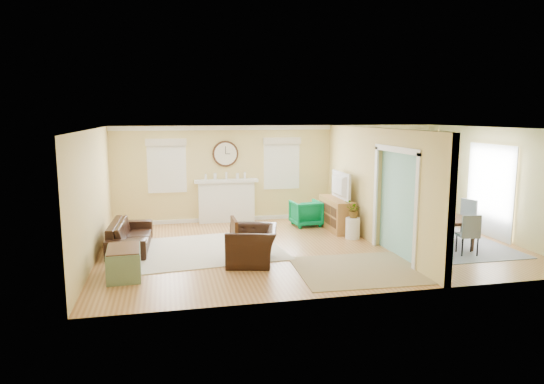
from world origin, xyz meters
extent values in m
plane|color=#965E2E|center=(0.00, 0.00, 0.00)|extent=(9.00, 9.00, 0.00)
cube|color=#E0C570|center=(0.00, 3.00, 1.30)|extent=(9.00, 0.02, 2.60)
cube|color=#E0C570|center=(0.00, -3.00, 1.30)|extent=(9.00, 0.02, 2.60)
cube|color=#E0C570|center=(-4.50, 0.00, 1.30)|extent=(0.02, 6.00, 2.60)
cube|color=#E0C570|center=(4.50, 0.00, 1.30)|extent=(0.02, 6.00, 2.60)
cube|color=white|center=(0.00, 0.00, 2.60)|extent=(9.00, 6.00, 0.02)
cube|color=#E0C570|center=(1.50, 1.40, 1.30)|extent=(0.12, 3.20, 2.60)
cube|color=#E0C570|center=(1.50, -2.50, 1.30)|extent=(0.12, 1.00, 2.60)
cube|color=#E0C570|center=(1.50, -1.10, 2.40)|extent=(0.12, 1.80, 0.40)
cube|color=white|center=(1.43, -0.20, 1.10)|extent=(0.04, 0.12, 2.20)
cube|color=white|center=(1.43, -2.00, 1.10)|extent=(0.04, 0.12, 2.20)
cube|color=white|center=(1.43, -1.10, 2.20)|extent=(0.04, 1.92, 0.12)
cube|color=#88CFC8|center=(1.57, 0.00, 1.30)|extent=(0.02, 6.00, 2.60)
cube|color=white|center=(-1.50, 2.88, 0.55)|extent=(1.50, 0.24, 1.10)
cube|color=white|center=(-1.50, 2.85, 1.13)|extent=(1.70, 0.30, 0.08)
cube|color=black|center=(-1.50, 2.98, 0.50)|extent=(0.85, 0.02, 0.75)
cube|color=gold|center=(-1.50, 2.87, 0.42)|extent=(0.85, 0.02, 0.62)
cylinder|color=#492E1A|center=(-1.50, 2.97, 1.85)|extent=(0.70, 0.06, 0.70)
cylinder|color=silver|center=(-1.50, 2.94, 1.85)|extent=(0.60, 0.01, 0.60)
cube|color=black|center=(-1.50, 2.93, 1.95)|extent=(0.02, 0.01, 0.20)
cube|color=black|center=(-1.44, 2.93, 1.85)|extent=(0.12, 0.01, 0.02)
cube|color=white|center=(-3.05, 2.98, 1.55)|extent=(0.90, 0.03, 1.30)
cube|color=white|center=(-3.05, 2.95, 1.55)|extent=(1.00, 0.04, 1.40)
cube|color=beige|center=(-3.05, 2.91, 2.18)|extent=(1.05, 0.10, 0.18)
cube|color=white|center=(0.05, 2.98, 1.55)|extent=(0.90, 0.03, 1.30)
cube|color=white|center=(0.05, 2.95, 1.55)|extent=(1.00, 0.04, 1.40)
cube|color=beige|center=(0.05, 2.91, 2.18)|extent=(1.05, 0.10, 0.18)
cube|color=white|center=(4.47, 0.00, 1.10)|extent=(0.03, 1.60, 2.10)
cube|color=white|center=(4.44, 0.00, 1.10)|extent=(0.03, 1.70, 2.20)
cylinder|color=gold|center=(3.00, 0.00, 2.45)|extent=(0.02, 0.02, 0.30)
sphere|color=white|center=(3.00, 0.00, 2.20)|extent=(0.30, 0.30, 0.30)
cube|color=beige|center=(-2.21, 0.20, 0.01)|extent=(3.26, 2.90, 0.02)
cube|color=#9E855E|center=(0.48, -1.80, 0.01)|extent=(2.54, 2.11, 0.01)
cube|color=gray|center=(2.94, -0.28, 0.01)|extent=(2.59, 3.23, 0.01)
imported|color=black|center=(-3.87, 0.66, 0.30)|extent=(0.89, 2.10, 0.60)
imported|color=black|center=(-1.47, -0.93, 0.36)|extent=(1.18, 1.29, 0.71)
imported|color=#006D38|center=(0.48, 1.98, 0.33)|extent=(0.78, 0.79, 0.67)
cube|color=gray|center=(-3.85, -1.27, 0.26)|extent=(0.62, 0.96, 0.52)
cube|color=#492E1A|center=(-3.85, -1.27, 0.53)|extent=(0.59, 0.92, 0.02)
cube|color=#A97839|center=(1.11, 1.39, 0.40)|extent=(0.48, 1.44, 0.80)
cube|color=#492E1A|center=(0.87, 0.95, 0.55)|extent=(0.01, 0.38, 0.22)
cube|color=#492E1A|center=(0.87, 0.95, 0.28)|extent=(0.01, 0.38, 0.22)
cube|color=#492E1A|center=(0.87, 1.39, 0.55)|extent=(0.01, 0.38, 0.22)
cube|color=#492E1A|center=(0.87, 1.39, 0.28)|extent=(0.01, 0.38, 0.22)
cube|color=#492E1A|center=(0.87, 1.82, 0.55)|extent=(0.01, 0.38, 0.22)
cube|color=#492E1A|center=(0.87, 1.82, 0.28)|extent=(0.01, 0.38, 0.22)
imported|color=black|center=(1.09, 1.39, 1.14)|extent=(0.16, 1.17, 0.67)
cylinder|color=white|center=(1.17, 0.44, 0.25)|extent=(0.34, 0.34, 0.50)
imported|color=#337F33|center=(1.17, 0.44, 0.69)|extent=(0.45, 0.43, 0.40)
imported|color=#492E1A|center=(2.94, -0.28, 0.33)|extent=(1.20, 1.94, 0.65)
cube|color=gray|center=(2.92, 0.91, 0.46)|extent=(0.47, 0.47, 0.05)
cube|color=gray|center=(2.92, 0.91, 0.72)|extent=(0.44, 0.09, 0.52)
cylinder|color=black|center=(3.11, 1.07, 0.22)|extent=(0.03, 0.03, 0.43)
cylinder|color=black|center=(3.08, 0.72, 0.22)|extent=(0.03, 0.03, 0.43)
cylinder|color=black|center=(2.76, 1.10, 0.22)|extent=(0.03, 0.03, 0.43)
cylinder|color=black|center=(2.73, 0.75, 0.22)|extent=(0.03, 0.03, 0.43)
cube|color=gray|center=(3.00, -1.31, 0.41)|extent=(0.45, 0.45, 0.05)
cube|color=gray|center=(3.00, -1.31, 0.64)|extent=(0.39, 0.13, 0.46)
cylinder|color=black|center=(2.82, -1.44, 0.19)|extent=(0.03, 0.03, 0.38)
cylinder|color=black|center=(2.88, -1.13, 0.19)|extent=(0.03, 0.03, 0.38)
cylinder|color=black|center=(3.12, -1.50, 0.19)|extent=(0.03, 0.03, 0.38)
cylinder|color=black|center=(3.18, -1.19, 0.19)|extent=(0.03, 0.03, 0.38)
cube|color=white|center=(2.22, -0.37, 0.49)|extent=(0.51, 0.51, 0.05)
cube|color=white|center=(2.22, -0.37, 0.76)|extent=(0.10, 0.46, 0.55)
cylinder|color=black|center=(2.06, -0.16, 0.23)|extent=(0.03, 0.03, 0.46)
cylinder|color=black|center=(2.43, -0.21, 0.23)|extent=(0.03, 0.03, 0.46)
cylinder|color=black|center=(2.02, -0.53, 0.23)|extent=(0.03, 0.03, 0.46)
cylinder|color=black|center=(2.39, -0.58, 0.23)|extent=(0.03, 0.03, 0.46)
cube|color=gray|center=(3.56, -0.30, 0.46)|extent=(0.53, 0.53, 0.05)
cube|color=gray|center=(3.56, -0.30, 0.71)|extent=(0.17, 0.42, 0.51)
cylinder|color=black|center=(3.77, -0.42, 0.21)|extent=(0.03, 0.03, 0.43)
cylinder|color=black|center=(3.44, -0.51, 0.21)|extent=(0.03, 0.03, 0.43)
cylinder|color=black|center=(3.67, -0.09, 0.21)|extent=(0.03, 0.03, 0.43)
cylinder|color=black|center=(3.34, -0.18, 0.21)|extent=(0.03, 0.03, 0.43)
camera|label=1|loc=(-3.05, -10.00, 2.88)|focal=32.00mm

